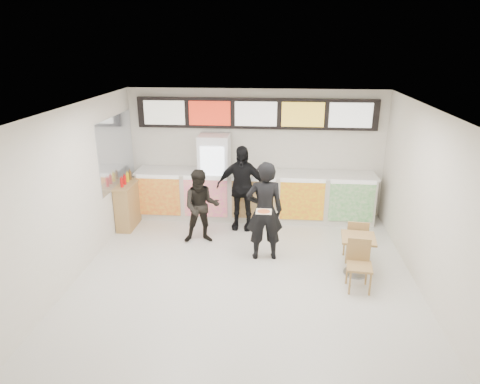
# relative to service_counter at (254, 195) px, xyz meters

# --- Properties ---
(floor) EXTENTS (7.00, 7.00, 0.00)m
(floor) POSITION_rel_service_counter_xyz_m (-0.00, -3.09, -0.57)
(floor) COLOR beige
(floor) RESTS_ON ground
(ceiling) EXTENTS (7.00, 7.00, 0.00)m
(ceiling) POSITION_rel_service_counter_xyz_m (-0.00, -3.09, 2.43)
(ceiling) COLOR white
(ceiling) RESTS_ON wall_back
(wall_back) EXTENTS (6.00, 0.00, 6.00)m
(wall_back) POSITION_rel_service_counter_xyz_m (-0.00, 0.41, 0.93)
(wall_back) COLOR silver
(wall_back) RESTS_ON floor
(wall_left) EXTENTS (0.00, 7.00, 7.00)m
(wall_left) POSITION_rel_service_counter_xyz_m (-3.00, -3.09, 0.93)
(wall_left) COLOR silver
(wall_left) RESTS_ON floor
(wall_right) EXTENTS (0.00, 7.00, 7.00)m
(wall_right) POSITION_rel_service_counter_xyz_m (3.00, -3.09, 0.93)
(wall_right) COLOR silver
(wall_right) RESTS_ON floor
(service_counter) EXTENTS (5.56, 0.77, 1.14)m
(service_counter) POSITION_rel_service_counter_xyz_m (0.00, 0.00, 0.00)
(service_counter) COLOR silver
(service_counter) RESTS_ON floor
(menu_board) EXTENTS (5.50, 0.14, 0.70)m
(menu_board) POSITION_rel_service_counter_xyz_m (0.00, 0.32, 1.88)
(menu_board) COLOR black
(menu_board) RESTS_ON wall_back
(drinks_fridge) EXTENTS (0.70, 0.67, 2.00)m
(drinks_fridge) POSITION_rel_service_counter_xyz_m (-0.93, 0.02, 0.43)
(drinks_fridge) COLOR white
(drinks_fridge) RESTS_ON floor
(mirror_panel) EXTENTS (0.01, 2.00, 1.50)m
(mirror_panel) POSITION_rel_service_counter_xyz_m (-2.99, -0.64, 1.18)
(mirror_panel) COLOR #B2B7BF
(mirror_panel) RESTS_ON wall_left
(customer_main) EXTENTS (0.77, 0.56, 1.95)m
(customer_main) POSITION_rel_service_counter_xyz_m (0.30, -1.96, 0.40)
(customer_main) COLOR black
(customer_main) RESTS_ON floor
(customer_left) EXTENTS (0.85, 0.72, 1.57)m
(customer_left) POSITION_rel_service_counter_xyz_m (-1.02, -1.36, 0.21)
(customer_left) COLOR black
(customer_left) RESTS_ON floor
(customer_mid) EXTENTS (1.15, 0.56, 1.91)m
(customer_mid) POSITION_rel_service_counter_xyz_m (-0.26, -0.58, 0.38)
(customer_mid) COLOR black
(customer_mid) RESTS_ON floor
(pizza_slice) EXTENTS (0.36, 0.36, 0.02)m
(pizza_slice) POSITION_rel_service_counter_xyz_m (0.30, -2.41, 0.58)
(pizza_slice) COLOR beige
(pizza_slice) RESTS_ON customer_main
(cafe_table) EXTENTS (0.64, 1.52, 0.87)m
(cafe_table) POSITION_rel_service_counter_xyz_m (1.99, -2.44, -0.06)
(cafe_table) COLOR #9D7648
(cafe_table) RESTS_ON floor
(condiment_ledge) EXTENTS (0.37, 0.92, 1.22)m
(condiment_ledge) POSITION_rel_service_counter_xyz_m (-2.82, -0.72, -0.05)
(condiment_ledge) COLOR #9D7648
(condiment_ledge) RESTS_ON floor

